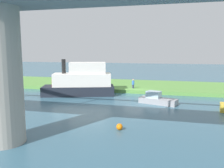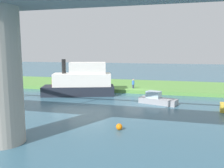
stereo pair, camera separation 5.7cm
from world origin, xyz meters
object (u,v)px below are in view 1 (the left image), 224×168
at_px(skiff_small, 157,99).
at_px(marker_buoy, 120,127).
at_px(person_on_bank, 133,84).
at_px(bridge_pylon, 1,77).
at_px(pontoon_yellow, 81,82).
at_px(mooring_post, 96,84).

height_order(skiff_small, marker_buoy, skiff_small).
bearing_deg(person_on_bank, bridge_pylon, 76.87).
distance_m(person_on_bank, marker_buoy, 17.35).
relative_size(pontoon_yellow, skiff_small, 2.24).
bearing_deg(skiff_small, bridge_pylon, 57.70).
bearing_deg(person_on_bank, skiff_small, 118.48).
bearing_deg(mooring_post, person_on_bank, -176.88).
bearing_deg(mooring_post, bridge_pylon, 91.81).
bearing_deg(marker_buoy, skiff_small, -102.50).
relative_size(bridge_pylon, pontoon_yellow, 0.87).
bearing_deg(marker_buoy, person_on_bank, -84.10).
bearing_deg(person_on_bank, mooring_post, 3.12).
height_order(bridge_pylon, person_on_bank, bridge_pylon).
relative_size(pontoon_yellow, marker_buoy, 20.23).
relative_size(bridge_pylon, mooring_post, 10.49).
height_order(person_on_bank, pontoon_yellow, pontoon_yellow).
xyz_separation_m(bridge_pylon, pontoon_yellow, (1.45, -17.12, -2.57)).
bearing_deg(bridge_pylon, marker_buoy, -147.44).
bearing_deg(pontoon_yellow, person_on_bank, -145.44).
bearing_deg(mooring_post, skiff_small, 144.07).
height_order(bridge_pylon, skiff_small, bridge_pylon).
bearing_deg(skiff_small, marker_buoy, 77.50).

